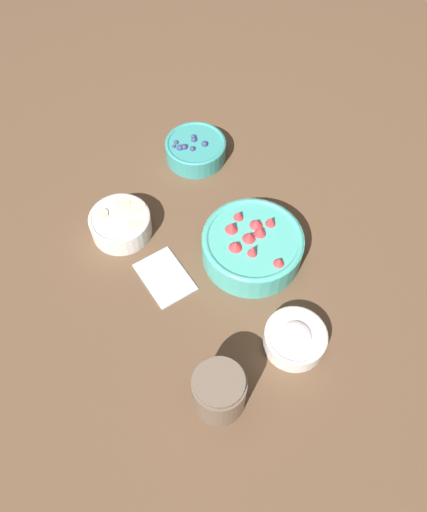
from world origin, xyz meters
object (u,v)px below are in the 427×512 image
Objects in this scene: bowl_cream at (295,338)px; jar_chocolate at (219,392)px; bowl_blueberries at (196,148)px; bowl_bananas at (121,223)px; bowl_strawberries at (252,245)px.

bowl_cream is 1.12× the size of jar_chocolate.
bowl_bananas is (-0.08, 0.27, 0.00)m from bowl_blueberries.
bowl_strawberries reaches higher than bowl_blueberries.
bowl_bananas is 1.12× the size of bowl_cream.
bowl_blueberries reaches higher than bowl_cream.
bowl_blueberries is 0.62m from jar_chocolate.
bowl_cream is at bearing -91.99° from jar_chocolate.
jar_chocolate reaches higher than bowl_bananas.
bowl_blueberries is at bearing -16.01° from bowl_strawberries.
jar_chocolate is (0.01, 0.19, 0.02)m from bowl_cream.
jar_chocolate is at bearing 88.01° from bowl_cream.
bowl_strawberries reaches higher than bowl_bananas.
bowl_strawberries is at bearing 163.99° from bowl_blueberries.
bowl_blueberries is (0.31, -0.09, -0.01)m from bowl_strawberries.
bowl_strawberries is 0.33m from jar_chocolate.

